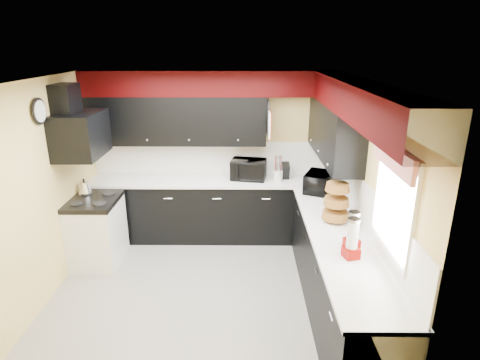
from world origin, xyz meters
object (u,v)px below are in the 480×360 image
at_px(toaster_oven, 248,169).
at_px(utensil_crock, 278,176).
at_px(knife_block, 285,171).
at_px(microwave, 318,182).
at_px(kettle, 85,188).

height_order(toaster_oven, utensil_crock, toaster_oven).
bearing_deg(toaster_oven, knife_block, 11.09).
relative_size(microwave, kettle, 2.66).
relative_size(microwave, knife_block, 1.98).
bearing_deg(kettle, utensil_crock, 10.60).
height_order(utensil_crock, knife_block, knife_block).
distance_m(utensil_crock, kettle, 2.71).
bearing_deg(toaster_oven, kettle, -155.68).
xyz_separation_m(utensil_crock, knife_block, (0.12, 0.09, 0.05)).
distance_m(toaster_oven, utensil_crock, 0.44).
height_order(toaster_oven, kettle, toaster_oven).
bearing_deg(utensil_crock, knife_block, 36.94).
distance_m(toaster_oven, kettle, 2.30).
bearing_deg(kettle, microwave, 0.94).
relative_size(knife_block, kettle, 1.35).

